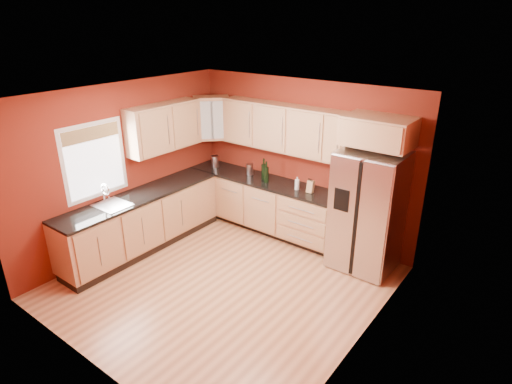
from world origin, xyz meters
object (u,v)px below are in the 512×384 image
canister_left (215,162)px  soap_dispenser (297,183)px  wine_bottle_a (264,169)px  knife_block (310,187)px  refrigerator (367,211)px

canister_left → soap_dispenser: (1.77, -0.01, -0.00)m
canister_left → soap_dispenser: size_ratio=1.04×
wine_bottle_a → knife_block: wine_bottle_a is taller
refrigerator → knife_block: 0.99m
refrigerator → soap_dispenser: bearing=178.5°
wine_bottle_a → soap_dispenser: size_ratio=1.77×
canister_left → knife_block: bearing=0.1°
canister_left → refrigerator: bearing=-0.9°
wine_bottle_a → soap_dispenser: wine_bottle_a is taller
wine_bottle_a → soap_dispenser: bearing=-3.5°
refrigerator → soap_dispenser: refrigerator is taller
refrigerator → canister_left: size_ratio=8.22×
wine_bottle_a → canister_left: bearing=-178.5°
soap_dispenser → wine_bottle_a: bearing=176.5°
refrigerator → wine_bottle_a: size_ratio=4.83×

